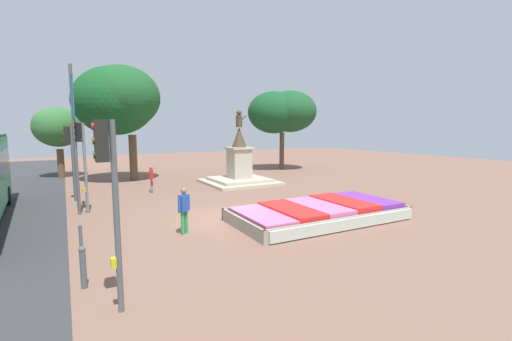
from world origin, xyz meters
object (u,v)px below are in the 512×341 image
at_px(traffic_light_near_crossing, 109,183).
at_px(traffic_light_mid_block, 82,152).
at_px(statue_monument, 239,169).
at_px(pedestrian_near_planter, 184,207).
at_px(traffic_light_far_corner, 70,149).
at_px(banner_pole, 74,132).
at_px(kerb_bollard_mid_a, 81,237).
at_px(pedestrian_with_handbag, 151,178).
at_px(kerb_bollard_south, 83,266).
at_px(flower_planter, 321,212).

relative_size(traffic_light_near_crossing, traffic_light_mid_block, 0.98).
relative_size(statue_monument, pedestrian_near_planter, 2.95).
bearing_deg(traffic_light_far_corner, banner_pole, -86.88).
bearing_deg(statue_monument, kerb_bollard_mid_a, -137.67).
distance_m(pedestrian_with_handbag, kerb_bollard_south, 12.14).
distance_m(traffic_light_far_corner, pedestrian_near_planter, 8.85).
xyz_separation_m(traffic_light_near_crossing, traffic_light_far_corner, (-0.47, 12.41, -0.01)).
bearing_deg(pedestrian_with_handbag, statue_monument, 4.31).
bearing_deg(traffic_light_mid_block, kerb_bollard_mid_a, -94.26).
bearing_deg(traffic_light_mid_block, flower_planter, -34.75).
bearing_deg(kerb_bollard_south, traffic_light_far_corner, 89.82).
distance_m(statue_monument, traffic_light_far_corner, 10.14).
distance_m(traffic_light_far_corner, banner_pole, 3.25).
bearing_deg(traffic_light_near_crossing, traffic_light_mid_block, 90.41).
xyz_separation_m(statue_monument, kerb_bollard_mid_a, (-9.93, -9.04, -0.56)).
xyz_separation_m(traffic_light_mid_block, kerb_bollard_mid_a, (-0.37, -4.96, -2.27)).
height_order(pedestrian_with_handbag, pedestrian_near_planter, pedestrian_near_planter).
bearing_deg(traffic_light_near_crossing, pedestrian_with_handbag, 74.49).
height_order(statue_monument, traffic_light_near_crossing, statue_monument).
bearing_deg(traffic_light_far_corner, kerb_bollard_mid_a, -89.80).
bearing_deg(traffic_light_near_crossing, kerb_bollard_south, 108.41).
bearing_deg(traffic_light_far_corner, traffic_light_near_crossing, -87.85).
distance_m(traffic_light_near_crossing, pedestrian_near_planter, 5.47).
height_order(traffic_light_near_crossing, banner_pole, banner_pole).
xyz_separation_m(statue_monument, pedestrian_near_planter, (-6.67, -9.01, -0.03)).
height_order(flower_planter, pedestrian_near_planter, pedestrian_near_planter).
bearing_deg(traffic_light_near_crossing, banner_pole, 91.82).
xyz_separation_m(traffic_light_far_corner, kerb_bollard_south, (-0.03, -10.91, -2.12)).
bearing_deg(traffic_light_near_crossing, traffic_light_far_corner, 92.15).
bearing_deg(banner_pole, kerb_bollard_mid_a, -91.64).
height_order(traffic_light_near_crossing, traffic_light_mid_block, traffic_light_mid_block).
bearing_deg(flower_planter, pedestrian_near_planter, 171.15).
distance_m(flower_planter, kerb_bollard_south, 8.99).
bearing_deg(flower_planter, pedestrian_with_handbag, 116.40).
bearing_deg(kerb_bollard_mid_a, traffic_light_mid_block, 85.74).
xyz_separation_m(kerb_bollard_south, kerb_bollard_mid_a, (0.06, 2.83, -0.11)).
xyz_separation_m(traffic_light_mid_block, traffic_light_far_corner, (-0.40, 3.11, -0.04)).
bearing_deg(traffic_light_near_crossing, kerb_bollard_mid_a, 95.76).
relative_size(kerb_bollard_south, kerb_bollard_mid_a, 1.25).
bearing_deg(kerb_bollard_south, flower_planter, 12.99).
bearing_deg(flower_planter, traffic_light_near_crossing, -156.91).
distance_m(statue_monument, traffic_light_near_crossing, 16.48).
relative_size(flower_planter, kerb_bollard_south, 7.03).
bearing_deg(pedestrian_near_planter, traffic_light_mid_block, 120.35).
bearing_deg(traffic_light_mid_block, traffic_light_far_corner, 97.29).
distance_m(pedestrian_near_planter, kerb_bollard_mid_a, 3.30).
bearing_deg(pedestrian_near_planter, kerb_bollard_south, -139.17).
bearing_deg(pedestrian_near_planter, traffic_light_near_crossing, -122.84).
bearing_deg(kerb_bollard_mid_a, traffic_light_near_crossing, -84.24).
bearing_deg(traffic_light_mid_block, statue_monument, 23.10).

